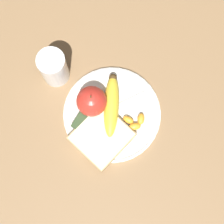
{
  "coord_description": "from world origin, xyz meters",
  "views": [
    {
      "loc": [
        0.16,
        0.1,
        0.91
      ],
      "look_at": [
        0.0,
        0.0,
        0.03
      ],
      "focal_mm": 60.0,
      "sensor_mm": 36.0,
      "label": 1
    }
  ],
  "objects_px": {
    "plate": "(112,114)",
    "banana": "(111,105)",
    "apple": "(92,101)",
    "jam_packet": "(82,123)",
    "juice_glass": "(54,68)",
    "bread_slice": "(102,137)",
    "fork": "(111,110)"
  },
  "relations": [
    {
      "from": "jam_packet",
      "to": "apple",
      "type": "bearing_deg",
      "value": -176.19
    },
    {
      "from": "banana",
      "to": "jam_packet",
      "type": "relative_size",
      "value": 3.6
    },
    {
      "from": "apple",
      "to": "jam_packet",
      "type": "height_order",
      "value": "apple"
    },
    {
      "from": "juice_glass",
      "to": "plate",
      "type": "bearing_deg",
      "value": 84.58
    },
    {
      "from": "banana",
      "to": "bread_slice",
      "type": "bearing_deg",
      "value": 14.2
    },
    {
      "from": "juice_glass",
      "to": "fork",
      "type": "relative_size",
      "value": 0.67
    },
    {
      "from": "banana",
      "to": "jam_packet",
      "type": "distance_m",
      "value": 0.08
    },
    {
      "from": "juice_glass",
      "to": "jam_packet",
      "type": "relative_size",
      "value": 2.45
    },
    {
      "from": "juice_glass",
      "to": "fork",
      "type": "distance_m",
      "value": 0.17
    },
    {
      "from": "bread_slice",
      "to": "fork",
      "type": "height_order",
      "value": "bread_slice"
    },
    {
      "from": "juice_glass",
      "to": "banana",
      "type": "distance_m",
      "value": 0.16
    },
    {
      "from": "apple",
      "to": "plate",
      "type": "bearing_deg",
      "value": 96.48
    },
    {
      "from": "juice_glass",
      "to": "apple",
      "type": "xyz_separation_m",
      "value": [
        0.02,
        0.12,
        -0.0
      ]
    },
    {
      "from": "jam_packet",
      "to": "banana",
      "type": "bearing_deg",
      "value": 152.16
    },
    {
      "from": "apple",
      "to": "banana",
      "type": "xyz_separation_m",
      "value": [
        -0.02,
        0.04,
        -0.02
      ]
    },
    {
      "from": "plate",
      "to": "apple",
      "type": "height_order",
      "value": "apple"
    },
    {
      "from": "juice_glass",
      "to": "bread_slice",
      "type": "xyz_separation_m",
      "value": [
        0.08,
        0.18,
        -0.03
      ]
    },
    {
      "from": "plate",
      "to": "jam_packet",
      "type": "xyz_separation_m",
      "value": [
        0.06,
        -0.05,
        0.01
      ]
    },
    {
      "from": "banana",
      "to": "bread_slice",
      "type": "xyz_separation_m",
      "value": [
        0.08,
        0.02,
        -0.01
      ]
    },
    {
      "from": "plate",
      "to": "banana",
      "type": "relative_size",
      "value": 1.56
    },
    {
      "from": "bread_slice",
      "to": "jam_packet",
      "type": "bearing_deg",
      "value": -92.77
    },
    {
      "from": "bread_slice",
      "to": "juice_glass",
      "type": "bearing_deg",
      "value": -113.32
    },
    {
      "from": "juice_glass",
      "to": "apple",
      "type": "height_order",
      "value": "juice_glass"
    },
    {
      "from": "juice_glass",
      "to": "jam_packet",
      "type": "distance_m",
      "value": 0.15
    },
    {
      "from": "plate",
      "to": "apple",
      "type": "bearing_deg",
      "value": -83.52
    },
    {
      "from": "fork",
      "to": "jam_packet",
      "type": "bearing_deg",
      "value": 0.25
    },
    {
      "from": "bread_slice",
      "to": "banana",
      "type": "bearing_deg",
      "value": -165.8
    },
    {
      "from": "juice_glass",
      "to": "banana",
      "type": "height_order",
      "value": "juice_glass"
    },
    {
      "from": "bread_slice",
      "to": "plate",
      "type": "bearing_deg",
      "value": -171.64
    },
    {
      "from": "banana",
      "to": "jam_packet",
      "type": "bearing_deg",
      "value": -27.84
    },
    {
      "from": "plate",
      "to": "juice_glass",
      "type": "height_order",
      "value": "juice_glass"
    },
    {
      "from": "banana",
      "to": "juice_glass",
      "type": "bearing_deg",
      "value": -90.86
    }
  ]
}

